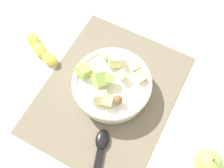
{
  "coord_description": "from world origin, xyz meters",
  "views": [
    {
      "loc": [
        0.27,
        0.16,
        0.73
      ],
      "look_at": [
        -0.01,
        0.01,
        0.05
      ],
      "focal_mm": 43.68,
      "sensor_mm": 36.0,
      "label": 1
    }
  ],
  "objects": [
    {
      "name": "ground_plane",
      "position": [
        0.0,
        0.0,
        0.0
      ],
      "size": [
        2.4,
        2.4,
        0.0
      ],
      "primitive_type": "plane",
      "color": "silver"
    },
    {
      "name": "placemat",
      "position": [
        0.0,
        0.0,
        0.0
      ],
      "size": [
        0.46,
        0.37,
        0.01
      ],
      "primitive_type": "cube",
      "color": "#756B56",
      "rests_on": "ground_plane"
    },
    {
      "name": "salad_bowl",
      "position": [
        -0.01,
        0.0,
        0.04
      ],
      "size": [
        0.22,
        0.22,
        0.11
      ],
      "color": "white",
      "rests_on": "placemat"
    },
    {
      "name": "serving_spoon",
      "position": [
        0.18,
        0.07,
        0.01
      ],
      "size": [
        0.24,
        0.1,
        0.01
      ],
      "color": "black",
      "rests_on": "placemat"
    },
    {
      "name": "whole_apple",
      "position": [
        0.06,
        0.32,
        0.03
      ],
      "size": [
        0.07,
        0.07,
        0.08
      ],
      "color": "#9EC656",
      "rests_on": "ground_plane"
    },
    {
      "name": "banana_whole",
      "position": [
        -0.03,
        -0.25,
        0.02
      ],
      "size": [
        0.09,
        0.15,
        0.04
      ],
      "color": "yellow",
      "rests_on": "ground_plane"
    }
  ]
}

